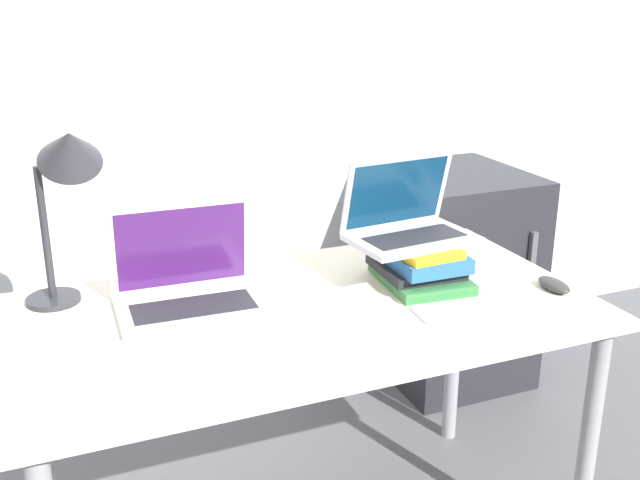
{
  "coord_description": "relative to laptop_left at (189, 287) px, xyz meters",
  "views": [
    {
      "loc": [
        -0.65,
        -1.26,
        1.58
      ],
      "look_at": [
        0.04,
        0.4,
        0.95
      ],
      "focal_mm": 42.0,
      "sensor_mm": 36.0,
      "label": 1
    }
  ],
  "objects": [
    {
      "name": "book_stack",
      "position": [
        0.63,
        -0.09,
        0.0
      ],
      "size": [
        0.24,
        0.29,
        0.12
      ],
      "color": "#33753D",
      "rests_on": "desk"
    },
    {
      "name": "desk_lamp",
      "position": [
        -0.26,
        0.12,
        0.31
      ],
      "size": [
        0.23,
        0.2,
        0.5
      ],
      "color": "#28282D",
      "rests_on": "desk"
    },
    {
      "name": "mini_fridge",
      "position": [
        1.22,
        0.64,
        -0.39
      ],
      "size": [
        0.54,
        0.6,
        0.87
      ],
      "color": "#232328",
      "rests_on": "ground_plane"
    },
    {
      "name": "laptop_left",
      "position": [
        0.0,
        0.0,
        0.0
      ],
      "size": [
        0.39,
        0.26,
        0.26
      ],
      "color": "silver",
      "rests_on": "desk"
    },
    {
      "name": "wall_back",
      "position": [
        0.28,
        1.05,
        0.52
      ],
      "size": [
        8.0,
        0.05,
        2.7
      ],
      "color": "silver",
      "rests_on": "ground_plane"
    },
    {
      "name": "mouse",
      "position": [
        0.95,
        -0.28,
        -0.04
      ],
      "size": [
        0.06,
        0.11,
        0.03
      ],
      "color": "#2D2D2D",
      "rests_on": "desk"
    },
    {
      "name": "wireless_keyboard",
      "position": [
        0.67,
        -0.31,
        -0.05
      ],
      "size": [
        0.32,
        0.13,
        0.01
      ],
      "color": "white",
      "rests_on": "desk"
    },
    {
      "name": "desk",
      "position": [
        0.28,
        -0.13,
        -0.13
      ],
      "size": [
        1.5,
        0.8,
        0.77
      ],
      "color": "beige",
      "rests_on": "ground_plane"
    },
    {
      "name": "laptop_on_books",
      "position": [
        0.61,
        -0.05,
        0.11
      ],
      "size": [
        0.36,
        0.25,
        0.23
      ],
      "color": "#B2B2B7",
      "rests_on": "book_stack"
    }
  ]
}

